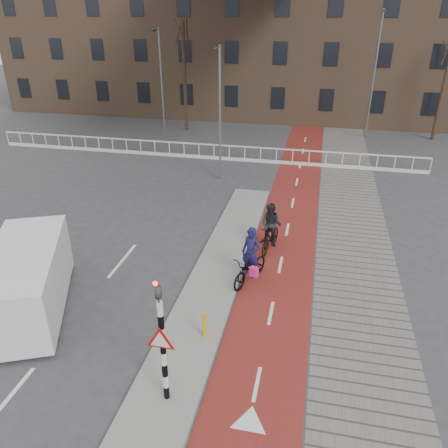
# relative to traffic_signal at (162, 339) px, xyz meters

# --- Properties ---
(ground) EXTENTS (120.00, 120.00, 0.00)m
(ground) POSITION_rel_traffic_signal_xyz_m (0.60, 2.02, -1.99)
(ground) COLOR #38383A
(ground) RESTS_ON ground
(bike_lane) EXTENTS (2.50, 60.00, 0.01)m
(bike_lane) POSITION_rel_traffic_signal_xyz_m (2.10, 12.02, -1.98)
(bike_lane) COLOR maroon
(bike_lane) RESTS_ON ground
(sidewalk) EXTENTS (3.00, 60.00, 0.01)m
(sidewalk) POSITION_rel_traffic_signal_xyz_m (4.90, 12.02, -1.98)
(sidewalk) COLOR slate
(sidewalk) RESTS_ON ground
(curb_island) EXTENTS (1.80, 16.00, 0.12)m
(curb_island) POSITION_rel_traffic_signal_xyz_m (-0.10, 6.02, -1.93)
(curb_island) COLOR gray
(curb_island) RESTS_ON ground
(traffic_signal) EXTENTS (0.80, 0.80, 3.68)m
(traffic_signal) POSITION_rel_traffic_signal_xyz_m (0.00, 0.00, 0.00)
(traffic_signal) COLOR black
(traffic_signal) RESTS_ON curb_island
(bollard) EXTENTS (0.12, 0.12, 0.85)m
(bollard) POSITION_rel_traffic_signal_xyz_m (0.35, 2.37, -1.44)
(bollard) COLOR gold
(bollard) RESTS_ON curb_island
(cyclist_near) EXTENTS (1.43, 2.16, 2.11)m
(cyclist_near) POSITION_rel_traffic_signal_xyz_m (1.15, 5.66, -1.27)
(cyclist_near) COLOR black
(cyclist_near) RESTS_ON bike_lane
(cyclist_far) EXTENTS (0.98, 1.94, 2.00)m
(cyclist_far) POSITION_rel_traffic_signal_xyz_m (1.56, 8.08, -1.15)
(cyclist_far) COLOR black
(cyclist_far) RESTS_ON bike_lane
(van) EXTENTS (3.84, 5.37, 2.14)m
(van) POSITION_rel_traffic_signal_xyz_m (-5.41, 2.56, -0.86)
(van) COLOR white
(van) RESTS_ON ground
(railing) EXTENTS (28.00, 0.10, 0.99)m
(railing) POSITION_rel_traffic_signal_xyz_m (-4.40, 19.02, -1.68)
(railing) COLOR silver
(railing) RESTS_ON ground
(townhouse_row) EXTENTS (46.00, 10.00, 15.90)m
(townhouse_row) POSITION_rel_traffic_signal_xyz_m (-2.40, 34.02, 5.82)
(townhouse_row) COLOR #7F6047
(townhouse_row) RESTS_ON ground
(tree_mid) EXTENTS (0.26, 0.26, 7.88)m
(tree_mid) POSITION_rel_traffic_signal_xyz_m (-7.35, 26.01, 1.95)
(tree_mid) COLOR #301D15
(tree_mid) RESTS_ON ground
(tree_right) EXTENTS (0.25, 0.25, 7.24)m
(tree_right) POSITION_rel_traffic_signal_xyz_m (11.31, 27.13, 1.63)
(tree_right) COLOR #301D15
(tree_right) RESTS_ON ground
(streetlight_near) EXTENTS (0.12, 0.12, 7.11)m
(streetlight_near) POSITION_rel_traffic_signal_xyz_m (-2.22, 15.64, 1.56)
(streetlight_near) COLOR slate
(streetlight_near) RESTS_ON ground
(streetlight_left) EXTENTS (0.12, 0.12, 7.57)m
(streetlight_left) POSITION_rel_traffic_signal_xyz_m (-8.20, 23.23, 1.80)
(streetlight_left) COLOR slate
(streetlight_left) RESTS_ON ground
(streetlight_right) EXTENTS (0.12, 0.12, 8.73)m
(streetlight_right) POSITION_rel_traffic_signal_xyz_m (6.49, 26.70, 2.38)
(streetlight_right) COLOR slate
(streetlight_right) RESTS_ON ground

